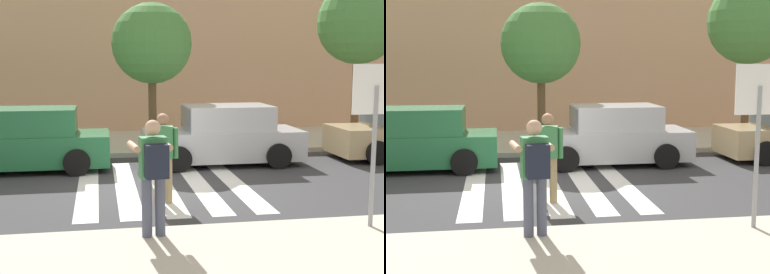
# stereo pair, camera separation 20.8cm
# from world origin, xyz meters

# --- Properties ---
(ground_plane) EXTENTS (120.00, 120.00, 0.00)m
(ground_plane) POSITION_xyz_m (0.00, 0.00, 0.00)
(ground_plane) COLOR #38383A
(sidewalk_far) EXTENTS (60.00, 4.80, 0.14)m
(sidewalk_far) POSITION_xyz_m (0.00, 6.00, 0.07)
(sidewalk_far) COLOR beige
(sidewalk_far) RESTS_ON ground
(building_facade_far) EXTENTS (56.00, 4.00, 5.05)m
(building_facade_far) POSITION_xyz_m (0.00, 10.40, 2.52)
(building_facade_far) COLOR tan
(building_facade_far) RESTS_ON ground
(crosswalk_stripe_0) EXTENTS (0.44, 5.20, 0.01)m
(crosswalk_stripe_0) POSITION_xyz_m (-1.60, 0.20, 0.00)
(crosswalk_stripe_0) COLOR silver
(crosswalk_stripe_0) RESTS_ON ground
(crosswalk_stripe_1) EXTENTS (0.44, 5.20, 0.01)m
(crosswalk_stripe_1) POSITION_xyz_m (-0.80, 0.20, 0.00)
(crosswalk_stripe_1) COLOR silver
(crosswalk_stripe_1) RESTS_ON ground
(crosswalk_stripe_2) EXTENTS (0.44, 5.20, 0.01)m
(crosswalk_stripe_2) POSITION_xyz_m (0.00, 0.20, 0.00)
(crosswalk_stripe_2) COLOR silver
(crosswalk_stripe_2) RESTS_ON ground
(crosswalk_stripe_3) EXTENTS (0.44, 5.20, 0.01)m
(crosswalk_stripe_3) POSITION_xyz_m (0.80, 0.20, 0.00)
(crosswalk_stripe_3) COLOR silver
(crosswalk_stripe_3) RESTS_ON ground
(crosswalk_stripe_4) EXTENTS (0.44, 5.20, 0.01)m
(crosswalk_stripe_4) POSITION_xyz_m (1.60, 0.20, 0.00)
(crosswalk_stripe_4) COLOR silver
(crosswalk_stripe_4) RESTS_ON ground
(stop_sign) EXTENTS (0.76, 0.08, 2.52)m
(stop_sign) POSITION_xyz_m (2.81, -3.73, 1.97)
(stop_sign) COLOR gray
(stop_sign) RESTS_ON sidewalk_near
(photographer_with_backpack) EXTENTS (0.65, 0.89, 1.72)m
(photographer_with_backpack) POSITION_xyz_m (-0.57, -3.66, 1.17)
(photographer_with_backpack) COLOR #474C60
(photographer_with_backpack) RESTS_ON sidewalk_near
(pedestrian_crossing) EXTENTS (0.58, 0.29, 1.72)m
(pedestrian_crossing) POSITION_xyz_m (-0.15, -1.31, 0.97)
(pedestrian_crossing) COLOR tan
(pedestrian_crossing) RESTS_ON ground
(parked_car_green) EXTENTS (4.10, 1.92, 1.55)m
(parked_car_green) POSITION_xyz_m (-3.10, 2.30, 0.73)
(parked_car_green) COLOR #236B3D
(parked_car_green) RESTS_ON ground
(parked_car_silver) EXTENTS (4.10, 1.92, 1.55)m
(parked_car_silver) POSITION_xyz_m (1.88, 2.30, 0.73)
(parked_car_silver) COLOR #B7BABF
(parked_car_silver) RESTS_ON ground
(street_tree_center) EXTENTS (2.35, 2.35, 4.23)m
(street_tree_center) POSITION_xyz_m (0.24, 4.53, 3.18)
(street_tree_center) COLOR brown
(street_tree_center) RESTS_ON sidewalk_far
(street_tree_east) EXTENTS (2.54, 2.54, 4.98)m
(street_tree_east) POSITION_xyz_m (6.62, 4.42, 3.83)
(street_tree_east) COLOR brown
(street_tree_east) RESTS_ON sidewalk_far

